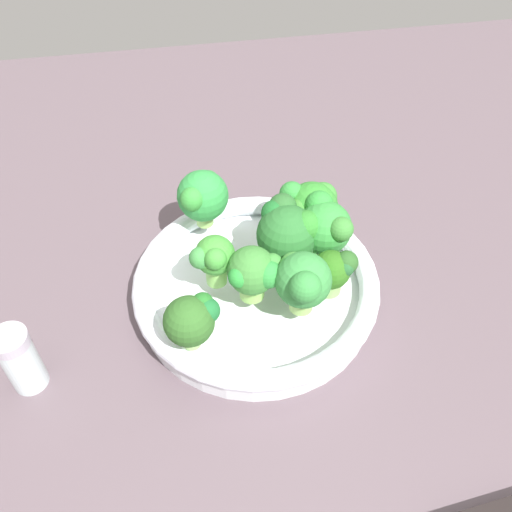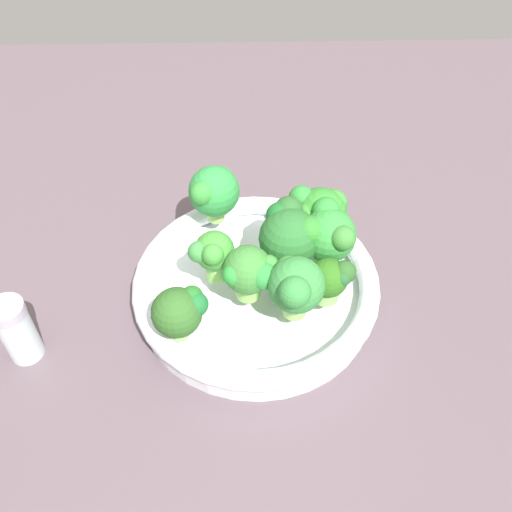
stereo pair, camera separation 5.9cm
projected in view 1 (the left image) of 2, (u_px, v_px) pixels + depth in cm
name	position (u px, v px, depth cm)	size (l,w,h in cm)	color
ground_plane	(282.00, 320.00, 63.91)	(130.00, 130.00, 2.50)	#594A51
bowl	(256.00, 286.00, 62.96)	(27.39, 27.39, 4.13)	white
broccoli_floret_0	(286.00, 232.00, 59.89)	(7.36, 6.60, 7.46)	#7CB058
broccoli_floret_1	(302.00, 281.00, 55.18)	(6.66, 5.72, 7.38)	#91BF5F
broccoli_floret_2	(323.00, 227.00, 60.02)	(6.86, 6.88, 7.49)	#96D865
broccoli_floret_3	(254.00, 272.00, 56.69)	(5.16, 5.77, 6.43)	#85C056
broccoli_floret_4	(311.00, 207.00, 63.15)	(5.99, 6.66, 6.83)	#97CA6A
broccoli_floret_5	(334.00, 270.00, 57.81)	(4.11, 4.79, 5.29)	#94D06C
broccoli_floret_6	(214.00, 258.00, 57.82)	(4.72, 4.84, 6.23)	#7CBF56
broccoli_floret_7	(202.00, 196.00, 63.90)	(6.34, 5.93, 7.24)	#95C864
broccoli_floret_8	(192.00, 320.00, 52.82)	(4.96, 5.54, 6.12)	#97C970
pepper_shaker	(20.00, 360.00, 54.21)	(3.63, 3.63, 7.91)	silver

